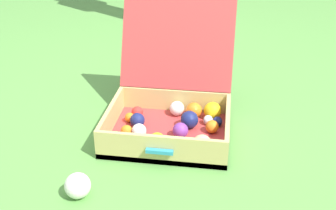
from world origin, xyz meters
The scene contains 3 objects.
ground_plane centered at (0.00, 0.00, 0.00)m, with size 16.00×16.00×0.00m, color #569342.
open_suitcase centered at (0.04, 0.05, 0.11)m, with size 0.54×0.65×0.54m.
stray_ball_on_grass centered at (-0.23, -0.47, 0.05)m, with size 0.10×0.10×0.10m, color white.
Camera 1 is at (0.26, -1.58, 1.00)m, focal length 44.00 mm.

